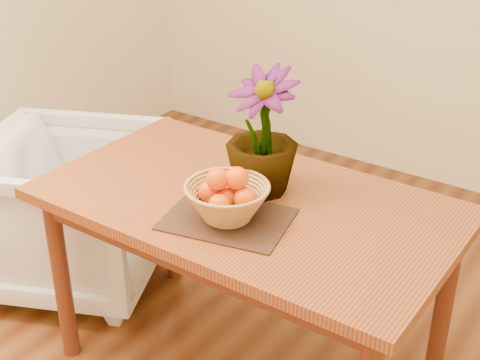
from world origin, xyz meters
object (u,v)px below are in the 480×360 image
Objects in this scene: armchair at (72,204)px; potted_plant at (262,132)px; table at (246,220)px; wicker_basket at (227,203)px.

potted_plant is at bearing -113.62° from armchair.
table is 0.22m from wicker_basket.
potted_plant is at bearing 82.58° from table.
table is 1.81× the size of armchair.
armchair is (-1.01, 0.21, -0.42)m from wicker_basket.
armchair is (-0.98, -0.01, -0.58)m from potted_plant.
armchair is (-0.97, 0.06, -0.28)m from table.
armchair reaches higher than table.
potted_plant reaches higher than wicker_basket.
wicker_basket is 0.63× the size of potted_plant.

